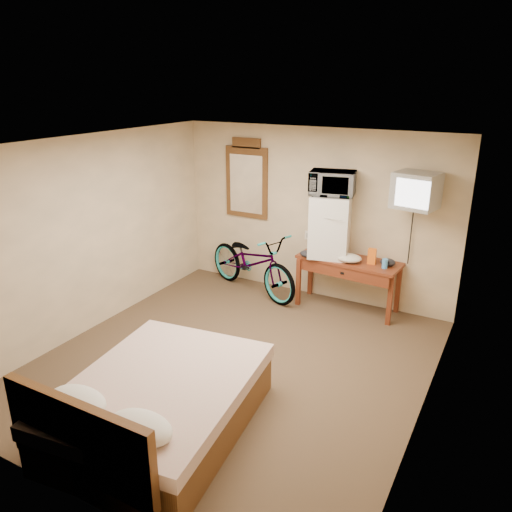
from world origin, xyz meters
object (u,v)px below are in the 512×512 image
at_px(desk, 348,268).
at_px(crt_television, 416,190).
at_px(microwave, 332,183).
at_px(bed, 156,405).
at_px(mini_fridge, 330,226).
at_px(bicycle, 252,262).
at_px(blue_cup, 385,264).
at_px(wall_mirror, 247,180).

relative_size(desk, crt_television, 2.29).
distance_m(microwave, bed, 3.75).
bearing_deg(mini_fridge, microwave, 56.25).
bearing_deg(mini_fridge, bicycle, -173.33).
xyz_separation_m(mini_fridge, bicycle, (-1.17, -0.14, -0.70)).
xyz_separation_m(desk, blue_cup, (0.53, -0.07, 0.18)).
distance_m(mini_fridge, crt_television, 1.28).
xyz_separation_m(mini_fridge, blue_cup, (0.83, -0.12, -0.37)).
relative_size(mini_fridge, microwave, 1.45).
bearing_deg(desk, microwave, 171.32).
distance_m(crt_television, bicycle, 2.64).
xyz_separation_m(desk, microwave, (-0.31, 0.05, 1.15)).
distance_m(desk, microwave, 1.19).
distance_m(desk, bed, 3.45).
xyz_separation_m(blue_cup, bicycle, (-2.00, -0.02, -0.33)).
relative_size(desk, bicycle, 0.79).
bearing_deg(crt_television, desk, -178.41).
distance_m(bicycle, bed, 3.39).
height_order(crt_television, wall_mirror, wall_mirror).
bearing_deg(blue_cup, bicycle, -179.55).
relative_size(blue_cup, bicycle, 0.07).
distance_m(desk, bicycle, 1.49).
relative_size(mini_fridge, blue_cup, 6.68).
bearing_deg(bicycle, crt_television, -67.25).
height_order(desk, wall_mirror, wall_mirror).
bearing_deg(bicycle, desk, -66.58).
distance_m(blue_cup, bed, 3.54).
height_order(mini_fridge, crt_television, crt_television).
xyz_separation_m(microwave, wall_mirror, (-1.47, 0.23, -0.13)).
height_order(crt_television, bed, crt_television).
height_order(desk, microwave, microwave).
relative_size(microwave, blue_cup, 4.60).
xyz_separation_m(desk, bicycle, (-1.48, -0.09, -0.15)).
bearing_deg(mini_fridge, desk, -8.65).
distance_m(wall_mirror, bicycle, 1.27).
distance_m(blue_cup, wall_mirror, 2.48).
relative_size(microwave, bed, 0.28).
bearing_deg(blue_cup, desk, 171.93).
bearing_deg(desk, mini_fridge, 171.35).
bearing_deg(microwave, bed, -108.33).
xyz_separation_m(desk, bed, (-0.66, -3.37, -0.34)).
distance_m(microwave, bicycle, 1.76).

